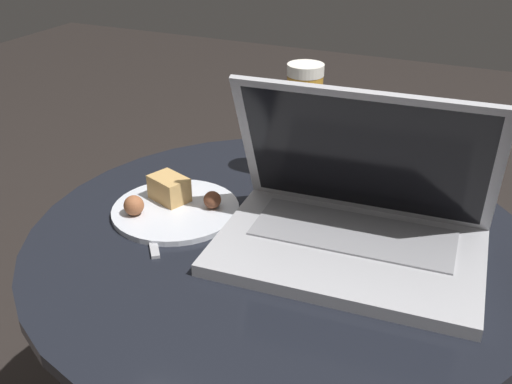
# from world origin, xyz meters

# --- Properties ---
(table) EXTENTS (0.75, 0.75, 0.52)m
(table) POSITION_xyz_m (0.00, 0.00, 0.40)
(table) COLOR #515156
(table) RESTS_ON ground_plane
(laptop) EXTENTS (0.38, 0.26, 0.24)m
(laptop) POSITION_xyz_m (0.11, 0.01, 0.57)
(laptop) COLOR #B2B2B7
(laptop) RESTS_ON table
(beer_glass) EXTENTS (0.06, 0.06, 0.21)m
(beer_glass) POSITION_xyz_m (-0.04, 0.19, 0.63)
(beer_glass) COLOR gold
(beer_glass) RESTS_ON table
(snack_plate) EXTENTS (0.20, 0.20, 0.05)m
(snack_plate) POSITION_xyz_m (-0.18, -0.01, 0.54)
(snack_plate) COLOR silver
(snack_plate) RESTS_ON table
(fork) EXTENTS (0.14, 0.17, 0.00)m
(fork) POSITION_xyz_m (-0.20, -0.04, 0.53)
(fork) COLOR #B2B2B7
(fork) RESTS_ON table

